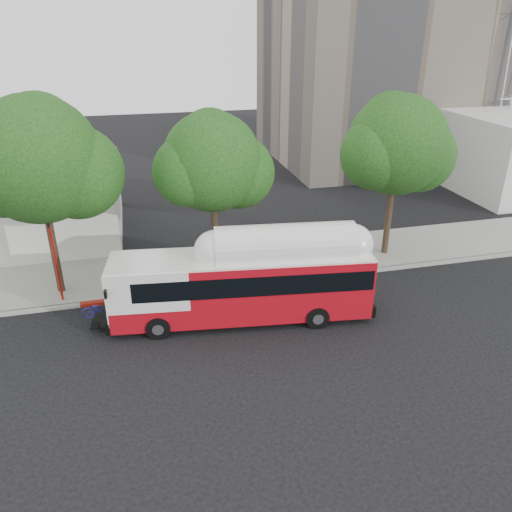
{
  "coord_description": "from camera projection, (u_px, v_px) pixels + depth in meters",
  "views": [
    {
      "loc": [
        -4.75,
        -18.28,
        12.44
      ],
      "look_at": [
        0.52,
        3.0,
        2.13
      ],
      "focal_mm": 35.0,
      "sensor_mm": 36.0,
      "label": 1
    }
  ],
  "objects": [
    {
      "name": "transit_bus",
      "position": [
        244.0,
        286.0,
        22.37
      ],
      "size": [
        12.57,
        3.91,
        3.66
      ],
      "rotation": [
        0.0,
        0.0,
        -0.12
      ],
      "color": "#AC0C17",
      "rests_on": "ground"
    },
    {
      "name": "red_curb_segment",
      "position": [
        184.0,
        292.0,
        25.13
      ],
      "size": [
        10.0,
        0.32,
        0.16
      ],
      "primitive_type": "cube",
      "color": "maroon",
      "rests_on": "ground"
    },
    {
      "name": "street_tree_left",
      "position": [
        49.0,
        164.0,
        22.61
      ],
      "size": [
        6.67,
        5.8,
        9.74
      ],
      "color": "#2D2116",
      "rests_on": "ground"
    },
    {
      "name": "curb_strip",
      "position": [
        242.0,
        286.0,
        25.78
      ],
      "size": [
        60.0,
        0.3,
        0.15
      ],
      "primitive_type": "cube",
      "color": "gray",
      "rests_on": "ground"
    },
    {
      "name": "signal_pole",
      "position": [
        56.0,
        262.0,
        23.5
      ],
      "size": [
        0.12,
        0.4,
        4.24
      ],
      "color": "#A81511",
      "rests_on": "ground"
    },
    {
      "name": "ground",
      "position": [
        261.0,
        328.0,
        22.39
      ],
      "size": [
        120.0,
        120.0,
        0.0
      ],
      "primitive_type": "plane",
      "color": "black",
      "rests_on": "ground"
    },
    {
      "name": "sidewalk",
      "position": [
        232.0,
        264.0,
        28.07
      ],
      "size": [
        60.0,
        5.0,
        0.15
      ],
      "primitive_type": "cube",
      "color": "gray",
      "rests_on": "ground"
    },
    {
      "name": "street_tree_mid",
      "position": [
        220.0,
        165.0,
        25.07
      ],
      "size": [
        5.75,
        5.0,
        8.62
      ],
      "color": "#2D2116",
      "rests_on": "ground"
    },
    {
      "name": "street_tree_right",
      "position": [
        403.0,
        148.0,
        26.92
      ],
      "size": [
        6.21,
        5.4,
        9.18
      ],
      "color": "#2D2116",
      "rests_on": "ground"
    }
  ]
}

